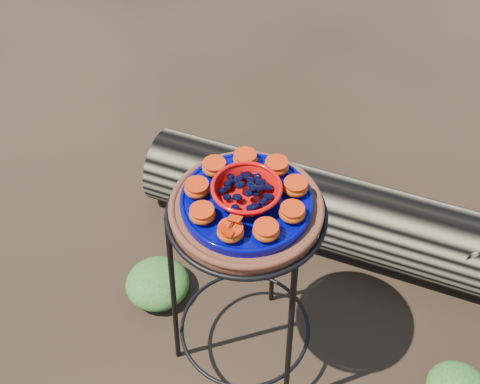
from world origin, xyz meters
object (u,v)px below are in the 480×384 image
at_px(plant_stand, 245,292).
at_px(red_bowl, 246,193).
at_px(driftwood_log, 346,216).
at_px(cobalt_plate, 246,202).
at_px(terracotta_saucer, 246,209).

bearing_deg(plant_stand, red_bowl, 0.00).
bearing_deg(red_bowl, driftwood_log, 76.31).
relative_size(plant_stand, driftwood_log, 0.46).
relative_size(plant_stand, cobalt_plate, 2.18).
distance_m(plant_stand, red_bowl, 0.42).
bearing_deg(terracotta_saucer, plant_stand, 0.00).
xyz_separation_m(plant_stand, cobalt_plate, (0.00, 0.00, 0.39)).
xyz_separation_m(plant_stand, red_bowl, (0.00, 0.00, 0.42)).
xyz_separation_m(terracotta_saucer, cobalt_plate, (0.00, 0.00, 0.03)).
bearing_deg(red_bowl, cobalt_plate, 0.00).
relative_size(terracotta_saucer, cobalt_plate, 1.17).
relative_size(terracotta_saucer, red_bowl, 2.33).
relative_size(red_bowl, driftwood_log, 0.11).
xyz_separation_m(terracotta_saucer, driftwood_log, (0.14, 0.58, -0.57)).
bearing_deg(terracotta_saucer, cobalt_plate, 0.00).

